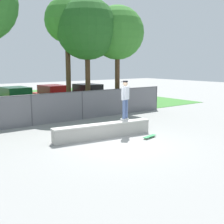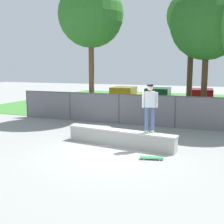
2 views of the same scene
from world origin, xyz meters
name	(u,v)px [view 2 (image 2 of 2)]	position (x,y,z in m)	size (l,w,h in m)	color
ground_plane	(108,153)	(0.00, 0.00, 0.00)	(80.00, 80.00, 0.00)	gray
grass_strip	(176,103)	(0.00, 15.69, 0.01)	(27.45, 20.00, 0.02)	#3D7A33
concrete_ledge	(120,138)	(0.05, 1.13, 0.33)	(4.66, 1.10, 0.65)	#A8A59E
skateboarder	(150,106)	(1.25, 1.09, 1.68)	(0.57, 0.38, 1.84)	beige
skateboard	(152,158)	(1.66, -0.14, 0.07)	(0.82, 0.37, 0.09)	#2D8C4C
chainlink_fence	(146,109)	(0.00, 5.39, 0.92)	(15.52, 0.07, 1.68)	#4C4C51
tree_near_left	(91,15)	(-3.63, 6.30, 6.12)	(3.81, 3.81, 8.06)	brown
tree_near_right	(192,17)	(1.94, 7.77, 5.91)	(2.85, 2.85, 7.41)	#47301E
tree_mid	(207,23)	(2.82, 6.80, 5.40)	(3.87, 3.87, 7.36)	#47301E
car_yellow	(123,98)	(-3.18, 10.87, 0.84)	(2.19, 4.29, 1.66)	gold
car_green	(158,99)	(-0.54, 10.80, 0.84)	(2.19, 4.29, 1.66)	#1E6638
car_red	(200,101)	(2.37, 10.95, 0.84)	(2.19, 4.29, 1.66)	#B21E1E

